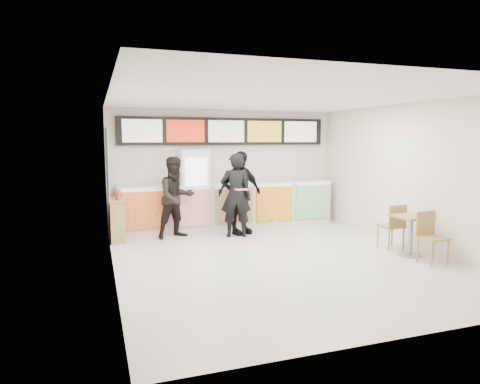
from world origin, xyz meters
name	(u,v)px	position (x,y,z in m)	size (l,w,h in m)	color
floor	(278,258)	(0.00, 0.00, 0.00)	(7.00, 7.00, 0.00)	beige
ceiling	(280,98)	(0.00, 0.00, 3.00)	(7.00, 7.00, 0.00)	white
wall_back	(225,168)	(0.00, 3.50, 1.50)	(6.00, 6.00, 0.00)	silver
wall_left	(111,185)	(-3.00, 0.00, 1.50)	(7.00, 7.00, 0.00)	silver
wall_right	(411,175)	(3.00, 0.00, 1.50)	(7.00, 7.00, 0.00)	silver
service_counter	(230,205)	(0.00, 3.09, 0.57)	(5.56, 0.77, 1.14)	silver
menu_board	(226,131)	(0.00, 3.41, 2.45)	(5.50, 0.14, 0.70)	black
drinks_fridge	(194,190)	(-0.93, 3.11, 1.00)	(0.70, 0.67, 2.00)	white
mirror_panel	(107,162)	(-2.99, 2.45, 1.75)	(0.01, 2.00, 1.50)	#B2B7BF
customer_main	(236,195)	(-0.20, 1.99, 0.97)	(0.71, 0.46, 1.94)	black
customer_left	(176,197)	(-1.51, 2.35, 0.93)	(0.90, 0.70, 1.86)	black
customer_mid	(240,193)	(-0.01, 2.23, 0.99)	(1.16, 0.48, 1.98)	black
pizza_slice	(242,189)	(-0.20, 1.54, 1.16)	(0.36, 0.36, 0.02)	beige
cafe_table	(411,228)	(2.50, -0.65, 0.55)	(0.64, 1.60, 0.93)	tan
condiment_ledge	(117,219)	(-2.82, 2.44, 0.48)	(0.34, 0.85, 1.13)	tan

